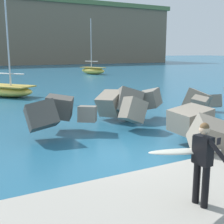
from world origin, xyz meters
name	(u,v)px	position (x,y,z in m)	size (l,w,h in m)	color
ground_plane	(126,155)	(0.00, 0.00, 0.00)	(400.00, 400.00, 0.00)	#235B7A
walkway_path	(219,205)	(0.00, -4.00, 0.12)	(48.00, 4.40, 0.24)	#9E998E
breakwater_jetty	(129,108)	(1.51, 2.29, 1.08)	(32.43, 7.92, 2.77)	#3D3A38
surfer_with_board	(197,157)	(-0.56, -3.85, 1.28)	(2.11, 1.19, 1.78)	black
boat_near_centre	(8,90)	(-1.38, 15.56, 0.51)	(4.31, 4.67, 7.52)	#EAC64C
boat_near_right	(93,70)	(13.84, 33.51, 0.61)	(3.19, 4.67, 8.22)	#EAC64C
headland_bluff	(18,35)	(13.53, 89.09, 8.54)	(84.76, 41.30, 17.03)	#756651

